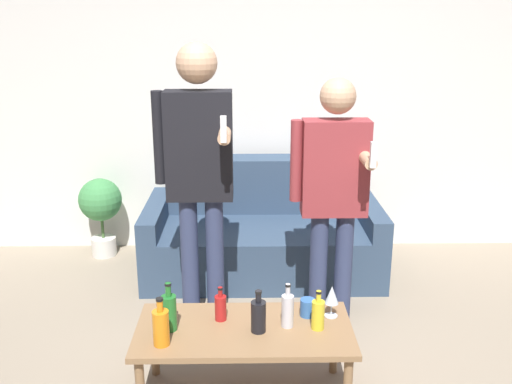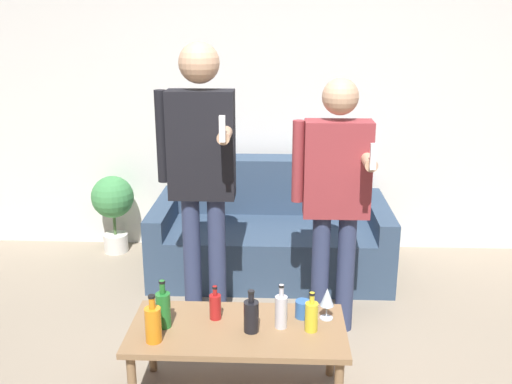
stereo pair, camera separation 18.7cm
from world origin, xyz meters
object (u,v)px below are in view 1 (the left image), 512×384
at_px(person_standing_right, 333,187).
at_px(person_standing_left, 199,164).
at_px(bottle_orange, 221,307).
at_px(coffee_table, 244,336).
at_px(couch, 262,233).

bearing_deg(person_standing_right, person_standing_left, 178.26).
bearing_deg(bottle_orange, coffee_table, -34.98).
relative_size(coffee_table, person_standing_left, 0.61).
height_order(coffee_table, person_standing_right, person_standing_right).
bearing_deg(person_standing_left, person_standing_right, -1.74).
relative_size(couch, bottle_orange, 9.70).
relative_size(couch, coffee_table, 1.63).
bearing_deg(couch, person_standing_right, -66.41).
xyz_separation_m(coffee_table, person_standing_left, (-0.26, 0.73, 0.70)).
distance_m(person_standing_left, person_standing_right, 0.81).
bearing_deg(couch, bottle_orange, -99.63).
bearing_deg(person_standing_left, bottle_orange, -77.46).
xyz_separation_m(bottle_orange, person_standing_left, (-0.14, 0.65, 0.59)).
distance_m(couch, coffee_table, 1.62).
height_order(bottle_orange, person_standing_right, person_standing_right).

